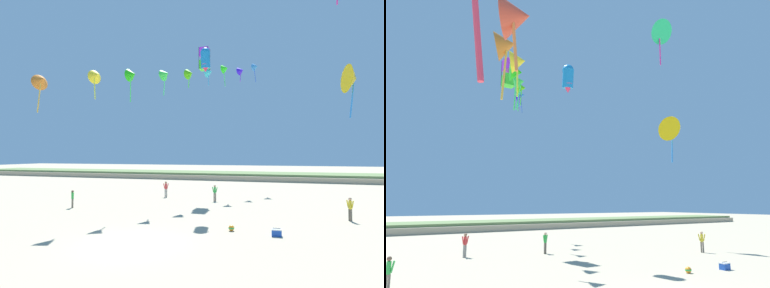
% 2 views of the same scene
% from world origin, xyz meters
% --- Properties ---
extents(dune_ridge, '(120.00, 10.73, 1.29)m').
position_xyz_m(dune_ridge, '(0.00, 44.50, 0.64)').
color(dune_ridge, tan).
rests_on(dune_ridge, ground).
extents(person_near_left, '(0.51, 0.36, 1.57)m').
position_xyz_m(person_near_left, '(-10.28, 8.32, 0.91)').
color(person_near_left, '#726656').
rests_on(person_near_left, ground).
extents(person_near_right, '(0.47, 0.48, 1.70)m').
position_xyz_m(person_near_right, '(12.41, 9.49, 0.98)').
color(person_near_right, '#726656').
rests_on(person_near_right, ground).
extents(person_mid_center, '(0.60, 0.31, 1.76)m').
position_xyz_m(person_mid_center, '(-4.78, 17.10, 1.01)').
color(person_mid_center, gray).
rests_on(person_mid_center, ground).
extents(person_far_left, '(0.56, 0.33, 1.67)m').
position_xyz_m(person_far_left, '(1.16, 15.63, 0.97)').
color(person_far_left, '#726656').
rests_on(person_far_left, ground).
extents(kite_banner_string, '(17.77, 40.23, 18.07)m').
position_xyz_m(kite_banner_string, '(-3.76, 10.13, 12.01)').
color(kite_banner_string, '#BF17B1').
extents(large_kite_low_lead, '(2.61, 2.06, 4.88)m').
position_xyz_m(large_kite_low_lead, '(12.45, 13.22, 21.18)').
color(large_kite_low_lead, '#1DC36F').
extents(large_kite_mid_trail, '(1.46, 2.57, 4.54)m').
position_xyz_m(large_kite_mid_trail, '(13.41, 13.13, 11.10)').
color(large_kite_mid_trail, yellow).
extents(large_kite_high_solo, '(0.98, 1.14, 2.29)m').
position_xyz_m(large_kite_high_solo, '(1.10, 12.01, 13.57)').
color(large_kite_high_solo, '#177BC8').
extents(large_kite_outer_drift, '(1.13, 1.13, 2.61)m').
position_xyz_m(large_kite_outer_drift, '(-0.95, 19.71, 16.15)').
color(large_kite_outer_drift, green).
extents(beach_cooler, '(0.58, 0.41, 0.46)m').
position_xyz_m(beach_cooler, '(7.42, 3.87, 0.21)').
color(beach_cooler, blue).
rests_on(beach_cooler, ground).
extents(beach_ball, '(0.36, 0.36, 0.36)m').
position_xyz_m(beach_ball, '(4.69, 4.30, 0.18)').
color(beach_ball, orange).
rests_on(beach_ball, ground).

